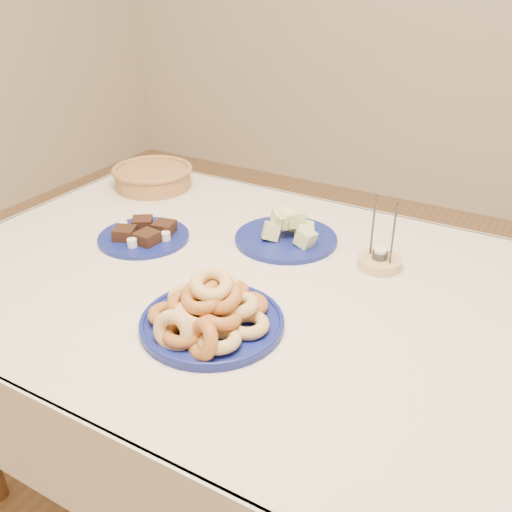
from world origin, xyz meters
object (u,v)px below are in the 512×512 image
brownie_plate (144,235)px  donut_platter (210,313)px  dining_table (266,321)px  candle_holder (379,261)px  wicker_basket (153,176)px  melon_plate (287,232)px

brownie_plate → donut_platter: bearing=-32.9°
donut_platter → dining_table: bearing=86.2°
donut_platter → candle_holder: candle_holder is taller
dining_table → candle_holder: (0.20, 0.22, 0.12)m
brownie_plate → candle_holder: bearing=16.0°
dining_table → wicker_basket: 0.75m
dining_table → melon_plate: bearing=105.5°
dining_table → candle_holder: size_ratio=9.28×
donut_platter → brownie_plate: 0.47m
donut_platter → brownie_plate: (-0.40, 0.26, -0.02)m
candle_holder → melon_plate: bearing=176.5°
dining_table → brownie_plate: (-0.41, 0.04, 0.12)m
brownie_plate → melon_plate: bearing=29.2°
dining_table → candle_holder: bearing=46.6°
melon_plate → wicker_basket: bearing=167.1°
wicker_basket → brownie_plate: bearing=-54.5°
brownie_plate → wicker_basket: wicker_basket is taller
dining_table → donut_platter: bearing=-93.8°
dining_table → melon_plate: melon_plate is taller
melon_plate → candle_holder: size_ratio=1.78×
dining_table → brownie_plate: size_ratio=5.55×
candle_holder → dining_table: bearing=-133.4°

